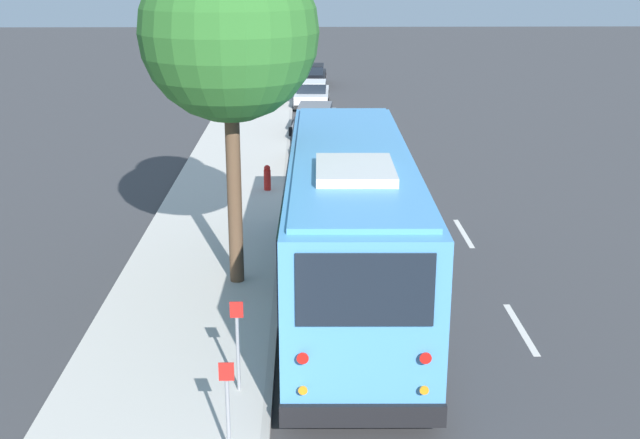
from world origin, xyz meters
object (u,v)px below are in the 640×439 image
parked_sedan_white (312,94)px  sign_post_near (228,408)px  parked_sedan_gray (315,120)px  parked_sedan_black (312,76)px  street_tree (229,20)px  sign_post_far (238,345)px  fire_hydrant (267,178)px  shuttle_bus (350,217)px  parked_sedan_tan (323,152)px

parked_sedan_white → sign_post_near: bearing=179.7°
parked_sedan_gray → parked_sedan_black: 14.49m
parked_sedan_white → street_tree: size_ratio=0.56×
parked_sedan_gray → sign_post_far: (-21.98, 1.61, 0.38)m
parked_sedan_black → fire_hydrant: size_ratio=5.59×
shuttle_bus → street_tree: 4.82m
parked_sedan_white → sign_post_far: (-29.42, 1.56, 0.40)m
street_tree → sign_post_far: size_ratio=4.95×
parked_sedan_tan → street_tree: 12.22m
shuttle_bus → street_tree: street_tree is taller
parked_sedan_gray → fire_hydrant: parked_sedan_gray is taller
parked_sedan_tan → fire_hydrant: size_ratio=5.40×
parked_sedan_tan → parked_sedan_black: 20.66m
parked_sedan_tan → fire_hydrant: 3.75m
parked_sedan_white → fire_hydrant: (-16.87, 1.60, -0.03)m
shuttle_bus → parked_sedan_tan: 11.76m
sign_post_far → parked_sedan_gray: bearing=-4.2°
parked_sedan_gray → fire_hydrant: bearing=174.6°
parked_sedan_gray → street_tree: (-16.96, 2.02, 5.29)m
shuttle_bus → parked_sedan_tan: size_ratio=2.56×
parked_sedan_black → sign_post_far: bearing=-179.9°
parked_sedan_white → parked_sedan_black: parked_sedan_black is taller
parked_sedan_white → parked_sedan_black: bearing=2.1°
fire_hydrant → shuttle_bus: bearing=-165.8°
shuttle_bus → sign_post_far: shuttle_bus is taller
fire_hydrant → sign_post_far: bearing=-179.8°
fire_hydrant → street_tree: bearing=177.2°
parked_sedan_tan → fire_hydrant: bearing=147.3°
fire_hydrant → parked_sedan_white: bearing=-5.4°
parked_sedan_gray → sign_post_near: sign_post_near is taller
parked_sedan_tan → sign_post_far: 15.92m
parked_sedan_white → parked_sedan_tan: bearing=-176.5°
parked_sedan_black → sign_post_near: sign_post_near is taller
shuttle_bus → fire_hydrant: bearing=15.2°
parked_sedan_black → fire_hydrant: parked_sedan_black is taller
shuttle_bus → fire_hydrant: 8.79m
street_tree → sign_post_far: 7.04m
shuttle_bus → sign_post_far: (-4.13, 2.08, -0.90)m
shuttle_bus → parked_sedan_black: (32.34, 0.46, -1.29)m
shuttle_bus → fire_hydrant: (8.42, 2.13, -1.32)m
parked_sedan_white → parked_sedan_black: size_ratio=0.98×
parked_sedan_tan → parked_sedan_white: bearing=-2.4°
shuttle_bus → parked_sedan_tan: (11.68, 0.29, -1.26)m
parked_sedan_white → street_tree: bearing=177.9°
parked_sedan_gray → sign_post_near: (-23.85, 1.61, 0.32)m
parked_sedan_gray → parked_sedan_black: parked_sedan_gray is taller
shuttle_bus → fire_hydrant: size_ratio=13.83×
street_tree → sign_post_near: bearing=-176.6°
sign_post_near → fire_hydrant: bearing=0.2°
street_tree → fire_hydrant: size_ratio=9.80×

